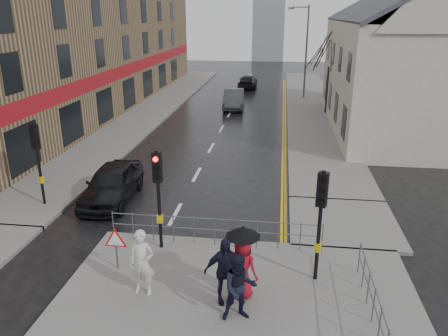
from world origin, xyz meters
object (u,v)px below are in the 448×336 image
(pedestrian_b, at_px, (240,288))
(pedestrian_a, at_px, (142,263))
(car_mid, at_px, (234,99))
(pedestrian_d, at_px, (225,271))
(car_parked, at_px, (112,183))
(pedestrian_with_umbrella, at_px, (243,259))

(pedestrian_b, bearing_deg, pedestrian_a, 149.55)
(car_mid, bearing_deg, pedestrian_d, -88.11)
(pedestrian_b, distance_m, car_parked, 9.31)
(pedestrian_b, bearing_deg, car_parked, 115.13)
(pedestrian_with_umbrella, relative_size, car_parked, 0.47)
(pedestrian_with_umbrella, bearing_deg, pedestrian_d, -143.98)
(pedestrian_a, relative_size, car_mid, 0.41)
(pedestrian_a, distance_m, pedestrian_with_umbrella, 2.76)
(pedestrian_d, distance_m, car_parked, 8.51)
(pedestrian_d, bearing_deg, car_mid, 76.91)
(pedestrian_a, relative_size, car_parked, 0.43)
(pedestrian_with_umbrella, xyz_separation_m, car_mid, (-3.05, 25.50, -0.51))
(pedestrian_d, bearing_deg, pedestrian_a, 159.24)
(pedestrian_d, height_order, car_mid, pedestrian_d)
(pedestrian_d, xyz_separation_m, car_mid, (-2.60, 25.82, -0.33))
(pedestrian_b, distance_m, pedestrian_d, 0.80)
(pedestrian_a, xyz_separation_m, pedestrian_b, (2.77, -0.73, -0.05))
(pedestrian_b, height_order, car_mid, pedestrian_b)
(car_parked, height_order, car_mid, car_parked)
(car_parked, bearing_deg, pedestrian_d, -50.98)
(pedestrian_a, relative_size, pedestrian_b, 1.05)
(pedestrian_b, height_order, car_parked, pedestrian_b)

